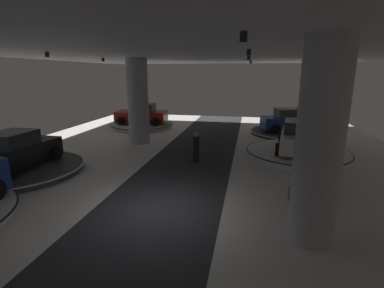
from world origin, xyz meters
TOP-DOWN VIEW (x-y plane):
  - ground at (0.00, 0.00)m, footprint 24.00×44.00m
  - ceiling_with_spotlights at (-0.00, 0.00)m, footprint 24.00×44.00m
  - column_right at (4.78, -0.83)m, footprint 1.22×1.22m
  - column_left at (-4.23, 9.08)m, footprint 1.37×1.37m
  - brand_sign_pylon at (5.15, 1.82)m, footprint 1.34×0.80m
  - display_platform_deep_right at (6.02, 13.86)m, footprint 5.87×5.87m
  - display_car_deep_right at (5.99, 13.85)m, footprint 4.49×2.93m
  - display_platform_deep_left at (-6.00, 14.08)m, footprint 5.24×5.24m
  - display_car_deep_left at (-5.97, 14.08)m, footprint 4.33×2.45m
  - display_platform_far_right at (5.67, 7.57)m, footprint 5.59×5.59m
  - display_car_far_right at (5.67, 7.54)m, footprint 2.71×4.42m
  - display_platform_mid_left at (-7.61, 2.31)m, footprint 5.85×5.85m
  - display_car_mid_left at (-7.61, 2.28)m, footprint 2.29×4.27m
  - visitor_walking_near at (0.32, 5.54)m, footprint 0.32×0.32m

SIDE VIEW (x-z plane):
  - ground at x=0.00m, z-range -0.05..0.00m
  - display_platform_deep_right at x=6.02m, z-range 0.02..0.27m
  - display_platform_mid_left at x=-7.61m, z-range 0.02..0.30m
  - display_platform_deep_left at x=-6.00m, z-range 0.02..0.38m
  - display_platform_far_right at x=5.67m, z-range 0.02..0.39m
  - visitor_walking_near at x=0.32m, z-range 0.11..1.70m
  - display_car_deep_right at x=5.99m, z-range 0.16..1.87m
  - display_car_mid_left at x=-7.61m, z-range 0.19..1.90m
  - display_car_deep_left at x=-5.97m, z-range 0.27..1.98m
  - display_car_far_right at x=5.67m, z-range 0.29..1.99m
  - brand_sign_pylon at x=5.15m, z-range 0.07..4.14m
  - column_right at x=4.78m, z-range 0.00..5.50m
  - column_left at x=-4.23m, z-range 0.00..5.50m
  - ceiling_with_spotlights at x=0.00m, z-range 5.35..5.74m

